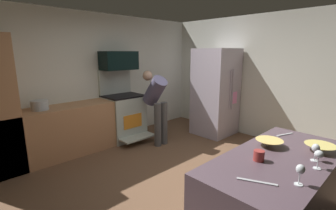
{
  "coord_description": "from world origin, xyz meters",
  "views": [
    {
      "loc": [
        -2.4,
        -2.25,
        1.84
      ],
      "look_at": [
        0.05,
        0.3,
        1.05
      ],
      "focal_mm": 25.52,
      "sensor_mm": 36.0,
      "label": 1
    }
  ],
  "objects": [
    {
      "name": "counter_island",
      "position": [
        -0.24,
        -1.5,
        0.45
      ],
      "size": [
        1.74,
        0.8,
        0.9
      ],
      "primitive_type": "cube",
      "color": "#53404A",
      "rests_on": "ground"
    },
    {
      "name": "person_cook",
      "position": [
        0.66,
        1.26,
        0.87
      ],
      "size": [
        0.31,
        0.61,
        1.47
      ],
      "color": "#4C4C4C",
      "rests_on": "ground"
    },
    {
      "name": "wall_back",
      "position": [
        0.0,
        2.34,
        1.3
      ],
      "size": [
        5.2,
        0.12,
        2.6
      ],
      "primitive_type": "cube",
      "color": "silver",
      "rests_on": "ground"
    },
    {
      "name": "knife_chef",
      "position": [
        0.4,
        -1.3,
        0.9
      ],
      "size": [
        0.23,
        0.11,
        0.01
      ],
      "primitive_type": "cube",
      "rotation": [
        0.0,
        0.0,
        2.79
      ],
      "color": "#B7BABF",
      "rests_on": "counter_island"
    },
    {
      "name": "ground_plane",
      "position": [
        0.0,
        0.0,
        -0.01
      ],
      "size": [
        5.2,
        4.8,
        0.02
      ],
      "primitive_type": "cube",
      "color": "brown"
    },
    {
      "name": "mug_coffee",
      "position": [
        -0.47,
        -1.4,
        0.95
      ],
      "size": [
        0.09,
        0.09,
        0.09
      ],
      "primitive_type": "cylinder",
      "color": "#9F332F",
      "rests_on": "counter_island"
    },
    {
      "name": "wine_glass_near",
      "position": [
        -0.64,
        -1.78,
        1.01
      ],
      "size": [
        0.06,
        0.06,
        0.16
      ],
      "color": "silver",
      "rests_on": "counter_island"
    },
    {
      "name": "wall_right",
      "position": [
        2.54,
        0.0,
        1.3
      ],
      "size": [
        0.12,
        4.8,
        2.6
      ],
      "primitive_type": "cube",
      "color": "silver",
      "rests_on": "ground"
    },
    {
      "name": "microwave",
      "position": [
        0.34,
        2.06,
        1.66
      ],
      "size": [
        0.74,
        0.38,
        0.38
      ],
      "primitive_type": "cube",
      "color": "black",
      "rests_on": "oven_range"
    },
    {
      "name": "wine_glass_mid",
      "position": [
        -0.26,
        -1.8,
        1.02
      ],
      "size": [
        0.07,
        0.07,
        0.16
      ],
      "color": "silver",
      "rests_on": "counter_island"
    },
    {
      "name": "wine_glass_far",
      "position": [
        -0.12,
        -1.74,
        1.01
      ],
      "size": [
        0.07,
        0.07,
        0.16
      ],
      "color": "silver",
      "rests_on": "counter_island"
    },
    {
      "name": "stock_pot",
      "position": [
        -1.27,
        1.98,
        0.98
      ],
      "size": [
        0.27,
        0.27,
        0.16
      ],
      "primitive_type": "cylinder",
      "color": "#AEB8BE",
      "rests_on": "lower_cabinet_run"
    },
    {
      "name": "mixing_bowl_small",
      "position": [
        0.15,
        -1.72,
        0.93
      ],
      "size": [
        0.28,
        0.28,
        0.07
      ],
      "primitive_type": "cone",
      "rotation": [
        3.14,
        0.0,
        0.0
      ],
      "color": "#E8D36E",
      "rests_on": "counter_island"
    },
    {
      "name": "knife_paring",
      "position": [
        -0.82,
        -1.56,
        0.9
      ],
      "size": [
        0.14,
        0.27,
        0.01
      ],
      "primitive_type": "cube",
      "rotation": [
        0.0,
        0.0,
        5.15
      ],
      "color": "#B7BABF",
      "rests_on": "counter_island"
    },
    {
      "name": "lower_cabinet_run",
      "position": [
        -0.9,
        1.98,
        0.45
      ],
      "size": [
        2.4,
        0.6,
        0.9
      ],
      "primitive_type": "cube",
      "color": "tan",
      "rests_on": "ground"
    },
    {
      "name": "oven_range",
      "position": [
        0.34,
        1.97,
        0.51
      ],
      "size": [
        0.76,
        0.94,
        1.47
      ],
      "color": "#B7C3B6",
      "rests_on": "ground"
    },
    {
      "name": "mixing_bowl_large",
      "position": [
        -0.07,
        -1.32,
        0.93
      ],
      "size": [
        0.27,
        0.27,
        0.07
      ],
      "primitive_type": "cone",
      "rotation": [
        3.14,
        0.0,
        0.0
      ],
      "color": "#EECA6E",
      "rests_on": "counter_island"
    },
    {
      "name": "refrigerator",
      "position": [
        2.03,
        0.82,
        0.96
      ],
      "size": [
        0.85,
        0.81,
        1.91
      ],
      "color": "#BDB0C1",
      "rests_on": "ground"
    }
  ]
}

